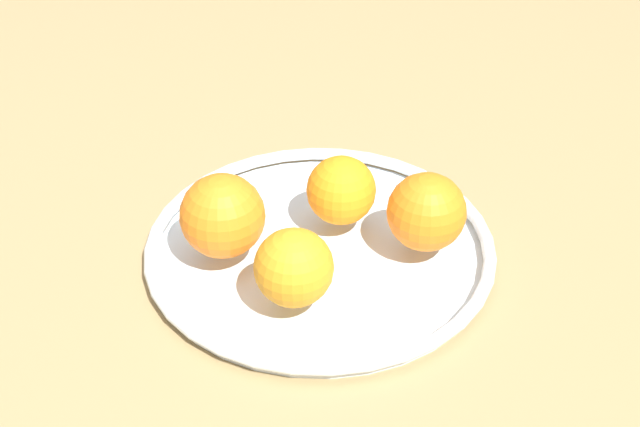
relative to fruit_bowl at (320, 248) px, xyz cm
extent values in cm
cube|color=#9B8154|center=(0.00, 0.00, -2.92)|extent=(152.10, 152.10, 4.00)
cylinder|color=silver|center=(0.00, 0.00, -0.62)|extent=(30.59, 30.59, 0.60)
torus|color=silver|center=(0.00, 0.00, 0.28)|extent=(31.86, 31.86, 1.20)
sphere|color=orange|center=(-0.05, 3.81, 4.10)|extent=(6.42, 6.42, 6.42)
sphere|color=orange|center=(2.14, -7.81, 4.20)|extent=(6.63, 6.63, 6.63)
sphere|color=orange|center=(-6.60, -5.49, 4.65)|extent=(7.53, 7.53, 7.53)
sphere|color=orange|center=(8.30, 4.36, 4.42)|extent=(7.07, 7.07, 7.07)
camera|label=1|loc=(32.70, -55.23, 51.68)|focal=50.73mm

